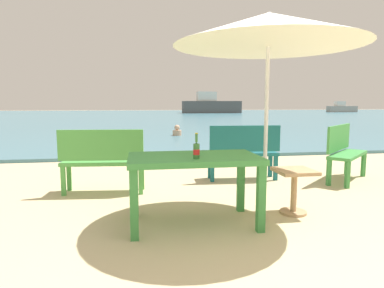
{
  "coord_description": "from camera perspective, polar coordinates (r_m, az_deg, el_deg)",
  "views": [
    {
      "loc": [
        -1.29,
        -2.79,
        1.32
      ],
      "look_at": [
        -0.35,
        3.0,
        0.6
      ],
      "focal_mm": 31.11,
      "sensor_mm": 36.0,
      "label": 1
    }
  ],
  "objects": [
    {
      "name": "swimmer_person",
      "position": [
        12.85,
        -2.58,
        2.19
      ],
      "size": [
        0.34,
        0.34,
        0.41
      ],
      "color": "tan",
      "rests_on": "sea_water"
    },
    {
      "name": "beer_bottle_amber",
      "position": [
        3.37,
        0.76,
        -0.98
      ],
      "size": [
        0.07,
        0.07,
        0.26
      ],
      "color": "#2D662D",
      "rests_on": "picnic_table_green"
    },
    {
      "name": "bench_green_left",
      "position": [
        5.01,
        -15.09,
        -2.2
      ],
      "size": [
        1.23,
        0.47,
        0.95
      ],
      "color": "#4C9E47",
      "rests_on": "ground_plane"
    },
    {
      "name": "side_table_wood",
      "position": [
        4.18,
        17.1,
        -6.7
      ],
      "size": [
        0.44,
        0.44,
        0.54
      ],
      "color": "tan",
      "rests_on": "ground_plane"
    },
    {
      "name": "bench_teal_center",
      "position": [
        5.76,
        8.83,
        -0.86
      ],
      "size": [
        1.22,
        0.44,
        0.95
      ],
      "color": "#196066",
      "rests_on": "ground_plane"
    },
    {
      "name": "picnic_table_green",
      "position": [
        3.6,
        0.32,
        -3.75
      ],
      "size": [
        1.4,
        0.8,
        0.76
      ],
      "color": "#3D8C42",
      "rests_on": "ground_plane"
    },
    {
      "name": "patio_umbrella",
      "position": [
        3.92,
        13.0,
        18.53
      ],
      "size": [
        2.1,
        2.1,
        2.3
      ],
      "color": "silver",
      "rests_on": "ground_plane"
    },
    {
      "name": "bench_green_right",
      "position": [
        6.25,
        24.6,
        -0.79
      ],
      "size": [
        1.13,
        1.07,
        0.95
      ],
      "color": "#3D8C42",
      "rests_on": "ground_plane"
    },
    {
      "name": "sea_water",
      "position": [
        32.84,
        -6.98,
        4.75
      ],
      "size": [
        120.0,
        50.0,
        0.08
      ],
      "primitive_type": "cube",
      "color": "teal",
      "rests_on": "ground_plane"
    },
    {
      "name": "boat_tanker",
      "position": [
        41.97,
        3.24,
        6.63
      ],
      "size": [
        7.26,
        1.98,
        2.64
      ],
      "color": "#4C4C4C",
      "rests_on": "sea_water"
    },
    {
      "name": "boat_sailboat",
      "position": [
        50.61,
        24.26,
        5.62
      ],
      "size": [
        4.06,
        1.11,
        1.48
      ],
      "color": "gray",
      "rests_on": "sea_water"
    },
    {
      "name": "ground_plane",
      "position": [
        3.34,
        14.99,
        -16.53
      ],
      "size": [
        120.0,
        120.0,
        0.0
      ],
      "primitive_type": "plane",
      "color": "#C6B287"
    }
  ]
}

